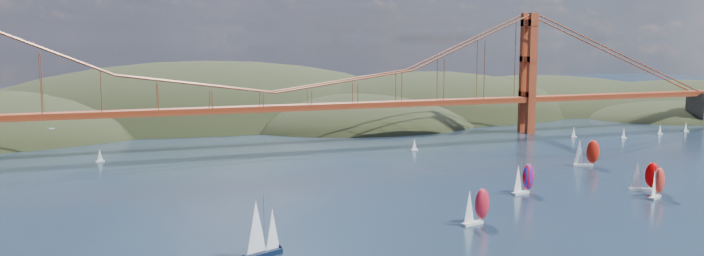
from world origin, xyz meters
name	(u,v)px	position (x,y,z in m)	size (l,w,h in m)	color
headlands	(310,139)	(44.95, 278.29, -12.46)	(725.00, 225.00, 96.00)	black
bridge	(269,67)	(-1.75, 180.00, 32.23)	(552.00, 12.00, 55.00)	maroon
sloop_navy	(261,229)	(-36.60, 42.63, 5.73)	(8.89, 6.79, 12.97)	black
racer_0	(475,206)	(16.03, 49.03, 4.45)	(8.40, 4.90, 9.42)	white
racer_1	(657,182)	(76.40, 55.30, 4.35)	(8.16, 6.06, 9.20)	silver
racer_2	(644,175)	(80.06, 63.83, 4.42)	(8.30, 6.24, 9.36)	white
racer_3	(586,152)	(89.46, 100.68, 4.86)	(9.21, 5.87, 10.29)	silver
racer_rwb	(523,178)	(45.11, 72.48, 4.47)	(8.44, 4.83, 9.45)	silver
distant_boat_3	(100,155)	(-66.42, 166.94, 2.41)	(3.00, 2.00, 4.70)	silver
distant_boat_4	(574,132)	(130.83, 159.58, 2.41)	(3.00, 2.00, 4.70)	silver
distant_boat_5	(624,133)	(148.69, 148.65, 2.41)	(3.00, 2.00, 4.70)	silver
distant_boat_6	(660,129)	(173.68, 153.43, 2.41)	(3.00, 2.00, 4.70)	silver
distant_boat_7	(686,127)	(192.01, 156.30, 2.41)	(3.00, 2.00, 4.70)	silver
distant_boat_8	(414,144)	(48.96, 151.29, 2.41)	(3.00, 2.00, 4.70)	silver
gull	(52,129)	(-72.63, 23.02, 29.95)	(0.90, 0.25, 0.17)	white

